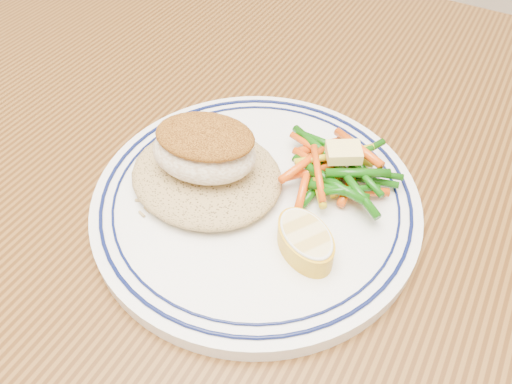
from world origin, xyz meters
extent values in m
cube|color=#44260D|center=(0.00, 0.00, 0.73)|extent=(1.50, 0.90, 0.04)
cylinder|color=#44260D|center=(-0.68, 0.38, 0.35)|extent=(0.07, 0.07, 0.71)
cylinder|color=white|center=(-0.01, -0.01, 0.76)|extent=(0.28, 0.28, 0.01)
torus|color=#0A113F|center=(-0.01, -0.01, 0.77)|extent=(0.26, 0.26, 0.00)
torus|color=#0A113F|center=(-0.01, -0.01, 0.77)|extent=(0.24, 0.24, 0.00)
ellipsoid|color=#A18450|center=(-0.06, -0.02, 0.78)|extent=(0.13, 0.12, 0.03)
ellipsoid|color=#F1E3C7|center=(-0.06, -0.02, 0.80)|extent=(0.10, 0.08, 0.04)
ellipsoid|color=#915517|center=(-0.05, -0.01, 0.82)|extent=(0.09, 0.07, 0.02)
cylinder|color=gold|center=(0.04, 0.04, 0.77)|extent=(0.04, 0.06, 0.01)
cylinder|color=#DE4A0B|center=(0.03, 0.04, 0.77)|extent=(0.05, 0.02, 0.01)
cylinder|color=#DE4A0B|center=(0.05, 0.04, 0.77)|extent=(0.01, 0.05, 0.01)
cylinder|color=gold|center=(0.03, 0.07, 0.77)|extent=(0.06, 0.01, 0.01)
cylinder|color=#114F09|center=(0.07, 0.05, 0.77)|extent=(0.05, 0.01, 0.01)
cylinder|color=#114F09|center=(0.03, 0.02, 0.77)|extent=(0.01, 0.05, 0.01)
cylinder|color=#114F09|center=(0.05, 0.06, 0.77)|extent=(0.05, 0.03, 0.01)
cylinder|color=gold|center=(0.03, 0.04, 0.77)|extent=(0.03, 0.04, 0.01)
cylinder|color=#DE4A0B|center=(0.02, 0.07, 0.77)|extent=(0.04, 0.04, 0.01)
cylinder|color=#DE4A0B|center=(0.06, 0.03, 0.78)|extent=(0.05, 0.03, 0.01)
cylinder|color=#DE4A0B|center=(0.02, 0.04, 0.78)|extent=(0.05, 0.02, 0.01)
cylinder|color=#114F09|center=(0.02, 0.04, 0.78)|extent=(0.01, 0.05, 0.01)
cylinder|color=gold|center=(0.02, 0.06, 0.78)|extent=(0.05, 0.03, 0.01)
cylinder|color=#DE4A0B|center=(0.02, 0.02, 0.78)|extent=(0.02, 0.06, 0.01)
cylinder|color=#114F09|center=(0.07, 0.02, 0.78)|extent=(0.04, 0.03, 0.01)
cylinder|color=gold|center=(0.03, 0.02, 0.78)|extent=(0.03, 0.04, 0.01)
cylinder|color=#DE4A0B|center=(0.02, 0.03, 0.78)|extent=(0.05, 0.04, 0.01)
cylinder|color=#DE4A0B|center=(0.01, 0.06, 0.78)|extent=(0.05, 0.01, 0.01)
cylinder|color=#114F09|center=(0.01, 0.06, 0.78)|extent=(0.06, 0.03, 0.01)
cylinder|color=#114F09|center=(0.03, 0.03, 0.78)|extent=(0.05, 0.02, 0.01)
cylinder|color=#114F09|center=(0.07, 0.05, 0.78)|extent=(0.05, 0.02, 0.01)
cylinder|color=#114F09|center=(0.02, 0.06, 0.78)|extent=(0.06, 0.01, 0.01)
cylinder|color=#114F09|center=(0.05, 0.02, 0.78)|extent=(0.05, 0.02, 0.01)
cylinder|color=#114F09|center=(0.05, 0.02, 0.78)|extent=(0.06, 0.02, 0.01)
cylinder|color=gold|center=(0.04, 0.06, 0.78)|extent=(0.04, 0.04, 0.01)
cylinder|color=gold|center=(0.03, 0.05, 0.78)|extent=(0.05, 0.05, 0.01)
cylinder|color=#114F09|center=(0.06, 0.02, 0.78)|extent=(0.04, 0.04, 0.01)
cylinder|color=#114F09|center=(0.07, 0.04, 0.79)|extent=(0.04, 0.03, 0.01)
cylinder|color=#DE4A0B|center=(0.05, 0.07, 0.79)|extent=(0.06, 0.04, 0.02)
cylinder|color=#114F09|center=(0.06, 0.02, 0.78)|extent=(0.05, 0.04, 0.01)
cylinder|color=#114F09|center=(0.05, 0.06, 0.78)|extent=(0.03, 0.05, 0.01)
cylinder|color=#DE4A0B|center=(0.03, 0.02, 0.79)|extent=(0.04, 0.05, 0.01)
cylinder|color=#DE4A0B|center=(0.01, 0.03, 0.79)|extent=(0.02, 0.06, 0.01)
cylinder|color=#114F09|center=(0.06, 0.04, 0.79)|extent=(0.05, 0.04, 0.01)
cube|color=#FDE37C|center=(0.04, 0.04, 0.80)|extent=(0.04, 0.03, 0.01)
torus|color=white|center=(0.05, -0.04, 0.79)|extent=(0.07, 0.07, 0.00)
camera|label=1|loc=(0.13, -0.25, 1.08)|focal=35.00mm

